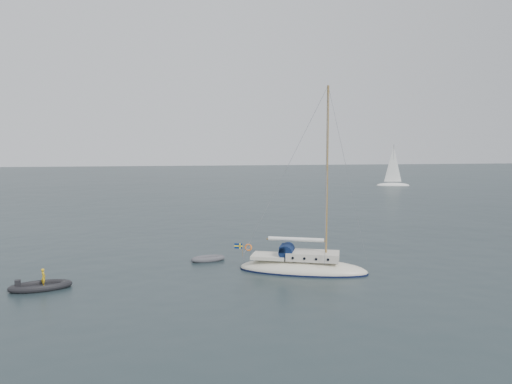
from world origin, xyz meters
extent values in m
plane|color=black|center=(0.00, 0.00, 0.00)|extent=(300.00, 300.00, 0.00)
ellipsoid|color=beige|center=(1.23, -1.13, 0.14)|extent=(8.34, 2.59, 1.39)
cube|color=beige|center=(1.88, -1.13, 1.09)|extent=(3.34, 1.76, 0.51)
cube|color=beige|center=(-0.99, -1.13, 0.94)|extent=(2.22, 1.76, 0.23)
cylinder|color=#0C193A|center=(0.16, -1.13, 1.35)|extent=(0.89, 1.53, 0.89)
cube|color=#0C193A|center=(-0.02, -1.13, 1.53)|extent=(0.42, 1.53, 0.37)
cylinder|color=olive|center=(2.71, -1.13, 6.39)|extent=(0.14, 0.14, 11.12)
cylinder|color=olive|center=(2.71, -1.13, 6.95)|extent=(0.05, 2.04, 0.05)
cylinder|color=olive|center=(0.77, -1.13, 2.08)|extent=(3.89, 0.09, 0.09)
cylinder|color=silver|center=(0.77, -1.13, 2.13)|extent=(3.62, 0.26, 0.26)
cylinder|color=#93929B|center=(-2.48, -1.13, 1.34)|extent=(0.04, 2.04, 0.04)
torus|color=orange|center=(-2.52, -0.57, 1.34)|extent=(0.50, 0.09, 0.50)
cylinder|color=olive|center=(-2.80, -1.13, 1.25)|extent=(0.03, 0.03, 0.83)
cube|color=navy|center=(-3.08, -1.13, 1.53)|extent=(0.56, 0.02, 0.35)
cube|color=yellow|center=(-3.08, -1.13, 1.53)|extent=(0.57, 0.03, 0.08)
cube|color=yellow|center=(-2.98, -1.13, 1.53)|extent=(0.08, 0.03, 0.37)
cylinder|color=black|center=(0.67, -0.24, 1.09)|extent=(0.17, 0.06, 0.17)
cylinder|color=black|center=(0.67, -2.02, 1.09)|extent=(0.17, 0.06, 0.17)
cylinder|color=black|center=(1.42, -0.24, 1.09)|extent=(0.17, 0.06, 0.17)
cylinder|color=black|center=(1.42, -2.02, 1.09)|extent=(0.17, 0.06, 0.17)
cylinder|color=black|center=(2.16, -0.24, 1.09)|extent=(0.17, 0.06, 0.17)
cylinder|color=black|center=(2.16, -2.02, 1.09)|extent=(0.17, 0.06, 0.17)
cylinder|color=black|center=(2.90, -0.24, 1.09)|extent=(0.17, 0.06, 0.17)
cylinder|color=black|center=(2.90, -2.02, 1.09)|extent=(0.17, 0.06, 0.17)
cube|color=#4F5055|center=(-4.69, 2.86, 0.11)|extent=(1.52, 0.63, 0.09)
cube|color=black|center=(-14.63, -2.56, 0.13)|extent=(2.16, 0.90, 0.11)
cube|color=black|center=(-15.80, -2.56, 0.40)|extent=(0.31, 0.31, 0.54)
imported|color=gold|center=(-14.45, -2.56, 0.68)|extent=(0.31, 0.41, 1.03)
ellipsoid|color=silver|center=(34.62, 59.26, 0.05)|extent=(6.43, 2.14, 1.07)
cylinder|color=#93929B|center=(34.62, 59.26, 4.29)|extent=(0.11, 0.11, 7.50)
cone|color=silver|center=(34.56, 59.26, 4.29)|extent=(3.43, 3.43, 6.97)
camera|label=1|loc=(-6.72, -32.10, 8.41)|focal=35.00mm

